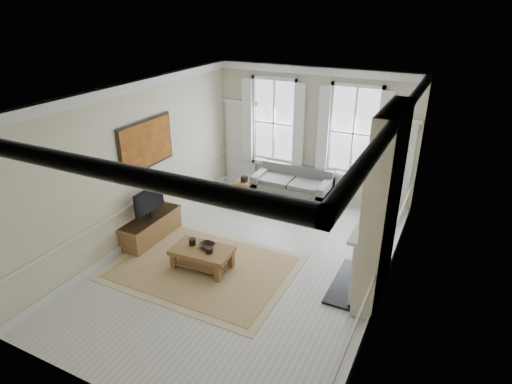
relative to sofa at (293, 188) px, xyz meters
The scene contains 23 objects.
floor 3.14m from the sofa, 84.67° to the right, with size 7.20×7.20×0.00m, color #B7B5AD.
ceiling 4.35m from the sofa, 84.67° to the right, with size 7.20×7.20×0.00m, color white.
back_wall 1.45m from the sofa, 59.51° to the left, with size 5.20×5.20×0.00m, color beige.
left_wall 4.09m from the sofa, 126.63° to the right, with size 7.20×7.20×0.00m, color beige.
right_wall 4.45m from the sofa, 47.08° to the right, with size 7.20×7.20×0.00m, color beige.
window_left 1.77m from the sofa, 149.83° to the left, with size 1.26×0.20×2.20m, color #B2BCC6, non-canonical shape.
window_right 2.08m from the sofa, 18.26° to the left, with size 1.26×0.20×2.20m, color #B2BCC6, non-canonical shape.
door_left 1.98m from the sofa, 165.60° to the left, with size 0.90×0.08×2.30m, color silver.
door_right 2.51m from the sofa, 10.93° to the left, with size 0.90×0.08×2.30m, color silver.
painting 3.98m from the sofa, 128.96° to the right, with size 0.05×1.66×1.06m, color #A56E1C.
chimney_breast 4.19m from the sofa, 46.97° to the right, with size 0.35×1.70×3.38m, color beige.
hearth 3.72m from the sofa, 51.78° to the right, with size 0.55×1.50×0.05m, color black.
fireplace 3.85m from the sofa, 49.44° to the right, with size 0.21×1.45×1.33m.
mirror 4.19m from the sofa, 49.32° to the right, with size 0.06×1.26×1.06m, color gold.
sofa is the anchor object (origin of this frame).
side_table 1.27m from the sofa, 155.63° to the right, with size 0.46×0.46×0.53m.
rug 3.70m from the sofa, 96.75° to the right, with size 3.50×2.60×0.02m, color tan.
coffee_table 3.68m from the sofa, 96.75° to the right, with size 1.22×0.76×0.44m.
ceramic_pot_a 3.67m from the sofa, 100.72° to the right, with size 0.13×0.13×0.13m, color black.
ceramic_pot_b 3.72m from the sofa, 93.59° to the right, with size 0.14×0.14×0.10m, color black.
bowl 3.58m from the sofa, 96.14° to the right, with size 0.30×0.30×0.07m, color black.
tv_stand 3.80m from the sofa, 122.68° to the right, with size 0.49×1.52×0.54m, color brown.
tv 3.83m from the sofa, 122.39° to the right, with size 0.08×0.90×0.68m.
Camera 1 is at (3.36, -6.43, 4.87)m, focal length 30.00 mm.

